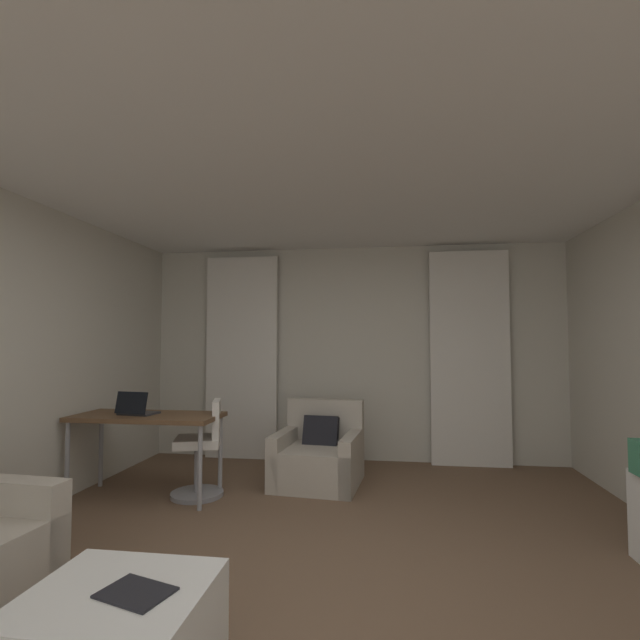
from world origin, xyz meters
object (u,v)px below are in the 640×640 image
object	(u,v)px
armchair	(319,457)
magazine_open	(136,593)
coffee_table	(116,640)
laptop	(136,410)
desk	(147,422)
desk_chair	(202,453)

from	to	relation	value
armchair	magazine_open	world-z (taller)	armchair
coffee_table	laptop	bearing A→B (deg)	118.05
desk	desk_chair	world-z (taller)	desk_chair
coffee_table	magazine_open	xyz separation A→B (m)	(0.09, -0.02, 0.20)
armchair	desk	distance (m)	1.70
armchair	desk	size ratio (longest dim) A/B	0.68
armchair	desk	world-z (taller)	armchair
desk_chair	laptop	world-z (taller)	laptop
armchair	desk_chair	bearing A→B (deg)	-152.81
armchair	laptop	bearing A→B (deg)	-157.63
desk	coffee_table	distance (m)	2.53
laptop	magazine_open	distance (m)	2.58
armchair	coffee_table	xyz separation A→B (m)	(-0.44, -2.86, -0.07)
armchair	magazine_open	distance (m)	2.90
armchair	coffee_table	bearing A→B (deg)	-98.72
desk	coffee_table	size ratio (longest dim) A/B	1.83
desk	coffee_table	bearing A→B (deg)	-64.19
magazine_open	desk_chair	bearing A→B (deg)	106.11
desk	magazine_open	bearing A→B (deg)	-62.45
desk	magazine_open	world-z (taller)	desk
coffee_table	desk_chair	bearing A→B (deg)	104.09
armchair	magazine_open	size ratio (longest dim) A/B	2.77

